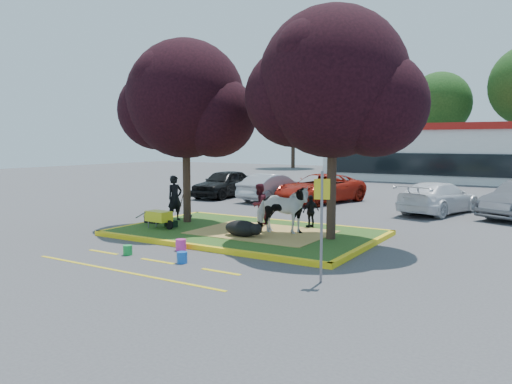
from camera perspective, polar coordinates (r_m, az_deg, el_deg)
The scene contains 31 objects.
ground at distance 16.39m, azimuth -1.15°, elevation -4.95°, with size 90.00×90.00×0.00m, color #424244.
median_island at distance 16.38m, azimuth -1.15°, elevation -4.70°, with size 8.00×5.00×0.15m, color #234A17.
curb_near at distance 14.32m, azimuth -6.78°, elevation -6.26°, with size 8.30×0.16×0.15m, color yellow.
curb_far at distance 18.57m, azimuth 3.18°, elevation -3.46°, with size 8.30×0.16×0.15m, color yellow.
curb_left at distance 18.87m, azimuth -11.64°, elevation -3.42°, with size 0.16×5.30×0.15m, color yellow.
curb_right at distance 14.62m, azimuth 12.50°, elevation -6.11°, with size 0.16×5.30×0.15m, color yellow.
straw_bedding at distance 16.05m, azimuth 0.66°, elevation -4.62°, with size 4.20×3.00×0.01m, color tan.
tree_purple_left at distance 18.10m, azimuth -8.04°, elevation 9.87°, with size 5.06×4.20×6.51m.
tree_purple_right at distance 14.97m, azimuth 8.84°, elevation 11.49°, with size 5.30×4.40×6.82m.
fire_lane_stripe_a at distance 14.54m, azimuth -17.04°, elevation -6.58°, with size 1.10×0.12×0.01m, color yellow.
fire_lane_stripe_b at distance 13.14m, azimuth -11.21°, elevation -7.76°, with size 1.10×0.12×0.01m, color yellow.
fire_lane_stripe_c at distance 11.90m, azimuth -4.04°, elevation -9.08°, with size 1.10×0.12×0.01m, color yellow.
fire_lane_long at distance 12.31m, azimuth -15.05°, elevation -8.76°, with size 6.00×0.10×0.01m, color yellow.
retail_building at distance 42.07m, azimuth 22.51°, elevation 4.25°, with size 20.40×8.40×4.40m.
treeline at distance 51.90m, azimuth 23.63°, elevation 10.48°, with size 46.58×7.80×14.63m.
cow at distance 15.75m, azimuth 2.98°, elevation -2.02°, with size 0.83×1.82×1.54m, color silver.
calf at distance 15.34m, azimuth -1.62°, elevation -4.18°, with size 1.15×0.65×0.50m, color black.
handler at distance 18.61m, azimuth -9.25°, elevation -0.68°, with size 0.61×0.40×1.66m, color black.
visitor_a at distance 17.21m, azimuth 0.36°, elevation -1.47°, with size 0.71×0.55×1.46m, color #47141F.
visitor_b at distance 17.03m, azimuth 6.29°, elevation -2.19°, with size 0.65×0.27×1.10m, color black.
wheelbarrow at distance 17.07m, azimuth -11.04°, elevation -2.76°, with size 1.54×0.60×0.58m.
gear_bag_dark at distance 18.28m, azimuth -11.67°, elevation -3.01°, with size 0.58×0.32×0.30m, color black.
gear_bag_green at distance 17.32m, azimuth -9.69°, elevation -3.59°, with size 0.40×0.25×0.21m, color black.
sign_post at distance 10.79m, azimuth 7.51°, elevation -2.58°, with size 0.32×0.17×2.43m.
bucket_green at distance 13.99m, azimuth -14.45°, elevation -6.45°, with size 0.25×0.25×0.27m, color green.
bucket_pink at distance 14.26m, azimuth -8.58°, elevation -5.99°, with size 0.30×0.30×0.32m, color #ED34A5.
bucket_blue at distance 12.81m, azimuth -8.45°, elevation -7.41°, with size 0.27×0.27×0.29m, color blue.
car_black at distance 27.49m, azimuth -3.63°, elevation 0.98°, with size 1.79×4.44×1.51m, color black.
car_silver at distance 25.84m, azimuth 1.94°, elevation 0.54°, with size 1.47×4.22×1.39m, color #A2A5AA.
car_red at distance 25.15m, azimuth 7.33°, elevation 0.41°, with size 2.39×5.18×1.44m, color #A41C0D.
car_white at distance 22.57m, azimuth 20.14°, elevation -0.63°, with size 1.88×4.64×1.35m, color white.
Camera 1 is at (8.73, -13.53, 3.05)m, focal length 35.00 mm.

